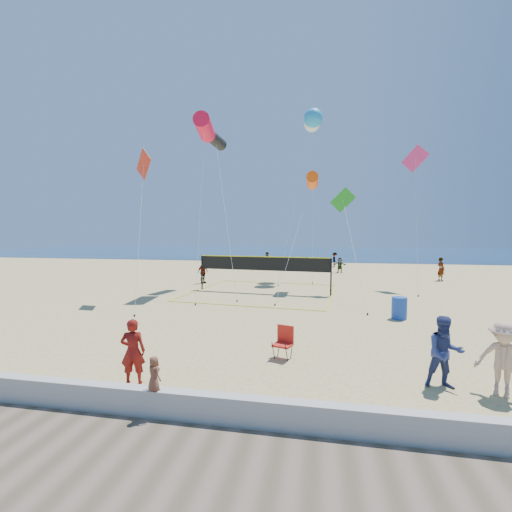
% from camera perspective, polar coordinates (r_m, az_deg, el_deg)
% --- Properties ---
extents(ground, '(120.00, 120.00, 0.00)m').
position_cam_1_polar(ground, '(10.72, -2.58, -17.96)').
color(ground, '#CFBA75').
rests_on(ground, ground).
extents(ocean, '(140.00, 50.00, 0.03)m').
position_cam_1_polar(ocean, '(71.83, 8.84, 0.66)').
color(ocean, navy).
rests_on(ocean, ground).
extents(seawall, '(32.00, 0.30, 0.60)m').
position_cam_1_polar(seawall, '(7.97, -8.00, -23.72)').
color(seawall, '#B3B3AE').
rests_on(seawall, ground).
extents(boardwalk, '(32.00, 3.60, 0.03)m').
position_cam_1_polar(boardwalk, '(6.55, -14.70, -33.55)').
color(boardwalk, brown).
rests_on(boardwalk, ground).
extents(woman, '(0.72, 0.58, 1.74)m').
position_cam_1_polar(woman, '(9.90, -19.83, -14.72)').
color(woman, maroon).
rests_on(woman, ground).
extents(toddler, '(0.43, 0.39, 0.74)m').
position_cam_1_polar(toddler, '(8.06, -16.64, -18.25)').
color(toddler, brown).
rests_on(toddler, seawall).
extents(bystander_a, '(0.91, 0.72, 1.87)m').
position_cam_1_polar(bystander_a, '(10.28, 28.95, -13.88)').
color(bystander_a, navy).
rests_on(bystander_a, ground).
extents(bystander_b, '(1.37, 1.14, 1.84)m').
position_cam_1_polar(bystander_b, '(10.57, 35.92, -13.73)').
color(bystander_b, tan).
rests_on(bystander_b, ground).
extents(far_person_0, '(0.86, 1.14, 1.80)m').
position_cam_1_polar(far_person_0, '(27.34, -8.85, -2.65)').
color(far_person_0, gray).
rests_on(far_person_0, ground).
extents(far_person_1, '(1.46, 0.76, 1.51)m').
position_cam_1_polar(far_person_1, '(35.33, 13.79, -1.48)').
color(far_person_1, gray).
rests_on(far_person_1, ground).
extents(far_person_2, '(0.70, 0.83, 1.94)m').
position_cam_1_polar(far_person_2, '(32.44, 28.45, -1.93)').
color(far_person_2, gray).
rests_on(far_person_2, ground).
extents(far_person_3, '(1.07, 0.94, 1.87)m').
position_cam_1_polar(far_person_3, '(37.64, 1.94, -0.78)').
color(far_person_3, gray).
rests_on(far_person_3, ground).
extents(far_person_4, '(0.65, 1.10, 1.69)m').
position_cam_1_polar(far_person_4, '(41.21, 12.99, -0.59)').
color(far_person_4, gray).
rests_on(far_person_4, ground).
extents(camp_chair, '(0.68, 0.79, 1.14)m').
position_cam_1_polar(camp_chair, '(11.22, 4.68, -13.80)').
color(camp_chair, red).
rests_on(camp_chair, ground).
extents(trash_barrel, '(0.89, 0.89, 1.01)m').
position_cam_1_polar(trash_barrel, '(17.35, 22.76, -8.00)').
color(trash_barrel, '#1A41AC').
rests_on(trash_barrel, ground).
extents(volleyball_net, '(9.95, 9.82, 2.43)m').
position_cam_1_polar(volleyball_net, '(22.80, 1.16, -1.96)').
color(volleyball_net, black).
rests_on(volleyball_net, ground).
extents(kite_0, '(1.68, 5.86, 11.68)m').
position_cam_1_polar(kite_0, '(24.42, -8.57, 20.44)').
color(kite_0, red).
rests_on(kite_0, ground).
extents(kite_1, '(3.65, 6.85, 11.38)m').
position_cam_1_polar(kite_1, '(26.79, -6.75, 18.60)').
color(kite_1, black).
rests_on(kite_1, ground).
extents(kite_2, '(2.26, 7.03, 8.15)m').
position_cam_1_polar(kite_2, '(24.66, 9.37, 12.29)').
color(kite_2, '#FF540B').
rests_on(kite_2, ground).
extents(kite_3, '(2.33, 4.55, 8.89)m').
position_cam_1_polar(kite_3, '(21.43, -18.28, 13.49)').
color(kite_3, red).
rests_on(kite_3, ground).
extents(kite_4, '(1.74, 6.57, 6.99)m').
position_cam_1_polar(kite_4, '(23.22, 14.42, 8.36)').
color(kite_4, '#209722').
rests_on(kite_4, ground).
extents(kite_5, '(1.71, 4.81, 10.35)m').
position_cam_1_polar(kite_5, '(28.06, 25.01, 13.81)').
color(kite_5, '#DB3179').
rests_on(kite_5, ground).
extents(kite_6, '(3.05, 6.26, 14.16)m').
position_cam_1_polar(kite_6, '(32.25, 9.32, 20.91)').
color(kite_6, white).
rests_on(kite_6, ground).
extents(kite_7, '(1.81, 3.23, 14.23)m').
position_cam_1_polar(kite_7, '(30.77, 9.52, 21.74)').
color(kite_7, '#1D91DD').
rests_on(kite_7, ground).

